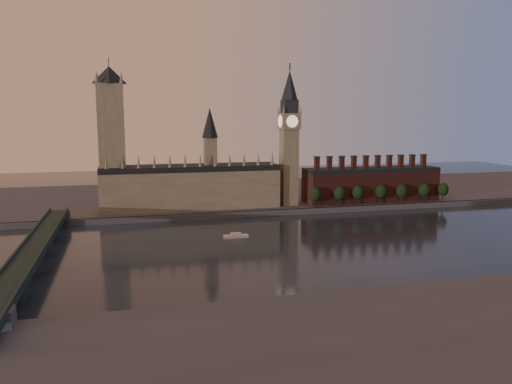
# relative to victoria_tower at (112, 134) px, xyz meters

# --- Properties ---
(ground) EXTENTS (900.00, 900.00, 0.00)m
(ground) POSITION_rel_victoria_tower_xyz_m (120.00, -115.00, -59.09)
(ground) COLOR black
(ground) RESTS_ON ground
(north_bank) EXTENTS (900.00, 182.00, 4.00)m
(north_bank) POSITION_rel_victoria_tower_xyz_m (120.00, 63.04, -57.09)
(north_bank) COLOR #45464A
(north_bank) RESTS_ON ground
(palace_of_westminster) EXTENTS (130.00, 30.30, 74.00)m
(palace_of_westminster) POSITION_rel_victoria_tower_xyz_m (55.59, -0.09, -37.46)
(palace_of_westminster) COLOR gray
(palace_of_westminster) RESTS_ON north_bank
(victoria_tower) EXTENTS (24.00, 24.00, 108.00)m
(victoria_tower) POSITION_rel_victoria_tower_xyz_m (0.00, 0.00, 0.00)
(victoria_tower) COLOR gray
(victoria_tower) RESTS_ON north_bank
(big_ben) EXTENTS (15.00, 15.00, 107.00)m
(big_ben) POSITION_rel_victoria_tower_xyz_m (130.00, -5.00, -2.26)
(big_ben) COLOR gray
(big_ben) RESTS_ON north_bank
(chimney_block) EXTENTS (110.00, 25.00, 37.00)m
(chimney_block) POSITION_rel_victoria_tower_xyz_m (200.00, -5.00, -41.27)
(chimney_block) COLOR #4D201D
(chimney_block) RESTS_ON north_bank
(embankment_tree_0) EXTENTS (8.60, 8.60, 14.88)m
(embankment_tree_0) POSITION_rel_victoria_tower_xyz_m (145.88, -20.72, -45.62)
(embankment_tree_0) COLOR black
(embankment_tree_0) RESTS_ON north_bank
(embankment_tree_1) EXTENTS (8.60, 8.60, 14.88)m
(embankment_tree_1) POSITION_rel_victoria_tower_xyz_m (165.71, -19.78, -45.62)
(embankment_tree_1) COLOR black
(embankment_tree_1) RESTS_ON north_bank
(embankment_tree_2) EXTENTS (8.60, 8.60, 14.88)m
(embankment_tree_2) POSITION_rel_victoria_tower_xyz_m (181.20, -19.87, -45.62)
(embankment_tree_2) COLOR black
(embankment_tree_2) RESTS_ON north_bank
(embankment_tree_3) EXTENTS (8.60, 8.60, 14.88)m
(embankment_tree_3) POSITION_rel_victoria_tower_xyz_m (201.07, -19.55, -45.62)
(embankment_tree_3) COLOR black
(embankment_tree_3) RESTS_ON north_bank
(embankment_tree_4) EXTENTS (8.60, 8.60, 14.88)m
(embankment_tree_4) POSITION_rel_victoria_tower_xyz_m (218.68, -20.35, -45.62)
(embankment_tree_4) COLOR black
(embankment_tree_4) RESTS_ON north_bank
(embankment_tree_5) EXTENTS (8.60, 8.60, 14.88)m
(embankment_tree_5) POSITION_rel_victoria_tower_xyz_m (238.34, -20.96, -45.62)
(embankment_tree_5) COLOR black
(embankment_tree_5) RESTS_ON north_bank
(embankment_tree_6) EXTENTS (8.60, 8.60, 14.88)m
(embankment_tree_6) POSITION_rel_victoria_tower_xyz_m (255.91, -21.01, -45.62)
(embankment_tree_6) COLOR black
(embankment_tree_6) RESTS_ON north_bank
(westminster_bridge) EXTENTS (14.00, 200.00, 11.55)m
(westminster_bridge) POSITION_rel_victoria_tower_xyz_m (-35.00, -117.70, -51.65)
(westminster_bridge) COLOR #1D2D26
(westminster_bridge) RESTS_ON ground
(river_boat) EXTENTS (14.88, 4.64, 2.95)m
(river_boat) POSITION_rel_victoria_tower_xyz_m (70.35, -85.14, -57.96)
(river_boat) COLOR white
(river_boat) RESTS_ON ground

